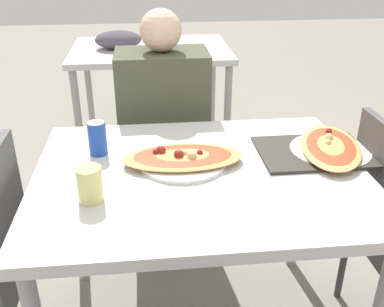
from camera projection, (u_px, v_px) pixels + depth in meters
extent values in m
cube|color=silver|center=(201.00, 176.00, 1.54)|extent=(1.13, 0.88, 0.04)
cylinder|color=#99999E|center=(76.00, 215.00, 2.01)|extent=(0.05, 0.05, 0.73)
cylinder|color=#99999E|center=(298.00, 202.00, 2.11)|extent=(0.05, 0.05, 0.73)
cube|color=#4C4C4C|center=(165.00, 166.00, 2.30)|extent=(0.40, 0.40, 0.04)
cube|color=#4C4C4C|center=(162.00, 106.00, 2.35)|extent=(0.38, 0.03, 0.47)
cylinder|color=#38383D|center=(201.00, 219.00, 2.27)|extent=(0.03, 0.03, 0.40)
cylinder|color=#38383D|center=(134.00, 223.00, 2.24)|extent=(0.03, 0.03, 0.40)
cylinder|color=#38383D|center=(194.00, 185.00, 2.57)|extent=(0.03, 0.03, 0.40)
cylinder|color=#38383D|center=(134.00, 188.00, 2.54)|extent=(0.03, 0.03, 0.40)
cube|color=#4C4C4C|center=(4.00, 221.00, 1.43)|extent=(0.03, 0.38, 0.47)
cylinder|color=#38383D|center=(34.00, 295.00, 1.79)|extent=(0.03, 0.03, 0.40)
cube|color=#4C4C4C|center=(379.00, 188.00, 1.61)|extent=(0.03, 0.38, 0.47)
cylinder|color=#38383D|center=(343.00, 261.00, 1.98)|extent=(0.03, 0.03, 0.40)
cylinder|color=#2D2D38|center=(186.00, 213.00, 2.28)|extent=(0.10, 0.10, 0.44)
cylinder|color=#2D2D38|center=(148.00, 215.00, 2.26)|extent=(0.10, 0.10, 0.44)
cube|color=#474C38|center=(163.00, 112.00, 2.14)|extent=(0.42, 0.27, 0.58)
sphere|color=beige|center=(161.00, 30.00, 1.97)|extent=(0.19, 0.19, 0.19)
cylinder|color=white|center=(183.00, 161.00, 1.59)|extent=(0.31, 0.31, 0.01)
ellipsoid|color=tan|center=(183.00, 157.00, 1.58)|extent=(0.42, 0.22, 0.02)
ellipsoid|color=#B24223|center=(183.00, 156.00, 1.58)|extent=(0.35, 0.18, 0.01)
sphere|color=maroon|center=(200.00, 152.00, 1.58)|extent=(0.02, 0.02, 0.02)
sphere|color=maroon|center=(156.00, 152.00, 1.59)|extent=(0.02, 0.02, 0.02)
sphere|color=beige|center=(192.00, 155.00, 1.56)|extent=(0.03, 0.03, 0.03)
sphere|color=maroon|center=(161.00, 150.00, 1.59)|extent=(0.03, 0.03, 0.03)
sphere|color=beige|center=(184.00, 153.00, 1.58)|extent=(0.02, 0.02, 0.02)
sphere|color=maroon|center=(179.00, 154.00, 1.56)|extent=(0.03, 0.03, 0.03)
cylinder|color=#1E47B2|center=(97.00, 139.00, 1.63)|extent=(0.07, 0.07, 0.12)
cylinder|color=silver|center=(96.00, 123.00, 1.60)|extent=(0.06, 0.06, 0.00)
cylinder|color=#E0DB7F|center=(90.00, 184.00, 1.35)|extent=(0.08, 0.08, 0.11)
cube|color=#332D28|center=(313.00, 152.00, 1.66)|extent=(0.40, 0.29, 0.01)
cylinder|color=white|center=(330.00, 151.00, 1.66)|extent=(0.29, 0.29, 0.01)
ellipsoid|color=tan|center=(331.00, 147.00, 1.65)|extent=(0.32, 0.44, 0.02)
ellipsoid|color=#B24223|center=(331.00, 145.00, 1.65)|extent=(0.26, 0.36, 0.01)
sphere|color=maroon|center=(329.00, 131.00, 1.75)|extent=(0.02, 0.02, 0.02)
sphere|color=beige|center=(328.00, 142.00, 1.66)|extent=(0.02, 0.02, 0.02)
sphere|color=beige|center=(329.00, 137.00, 1.70)|extent=(0.03, 0.03, 0.03)
cube|color=silver|center=(151.00, 50.00, 3.16)|extent=(1.10, 0.80, 0.04)
ellipsoid|color=#4C4751|center=(118.00, 40.00, 3.10)|extent=(0.32, 0.24, 0.12)
cylinder|color=#99999E|center=(79.00, 123.00, 2.97)|extent=(0.05, 0.05, 0.73)
cylinder|color=#99999E|center=(227.00, 117.00, 3.07)|extent=(0.05, 0.05, 0.73)
cylinder|color=#99999E|center=(89.00, 89.00, 3.60)|extent=(0.05, 0.05, 0.73)
cylinder|color=#99999E|center=(212.00, 85.00, 3.69)|extent=(0.05, 0.05, 0.73)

